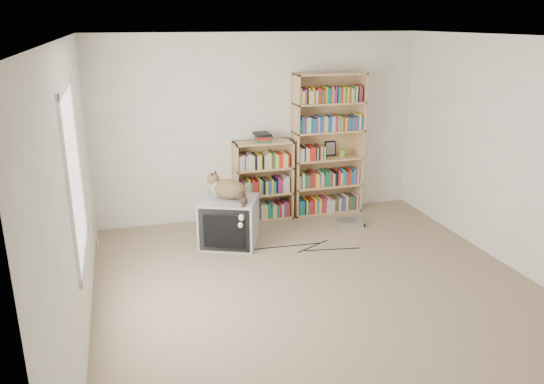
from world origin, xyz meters
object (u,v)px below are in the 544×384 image
object	(u,v)px
crt_tv	(229,221)
bookcase_short	(263,183)
dvd_player	(349,223)
bookcase_tall	(327,148)
cat	(231,193)

from	to	relation	value
crt_tv	bookcase_short	distance (m)	1.01
dvd_player	bookcase_tall	bearing A→B (deg)	111.08
cat	bookcase_tall	size ratio (longest dim) A/B	0.36
bookcase_short	dvd_player	world-z (taller)	bookcase_short
cat	bookcase_short	distance (m)	1.00
crt_tv	bookcase_short	size ratio (longest dim) A/B	0.77
cat	bookcase_tall	world-z (taller)	bookcase_tall
cat	crt_tv	bearing A→B (deg)	170.62
crt_tv	bookcase_tall	world-z (taller)	bookcase_tall
cat	bookcase_short	size ratio (longest dim) A/B	0.65
bookcase_tall	dvd_player	distance (m)	1.09
crt_tv	cat	bearing A→B (deg)	-25.32
bookcase_tall	crt_tv	bearing A→B (deg)	-154.44
bookcase_short	crt_tv	bearing A→B (deg)	-130.23
crt_tv	cat	xyz separation A→B (m)	(0.02, -0.02, 0.38)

